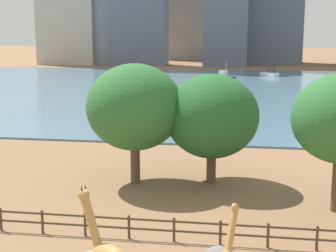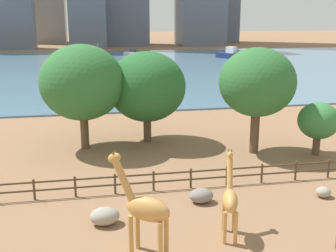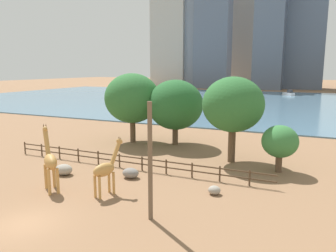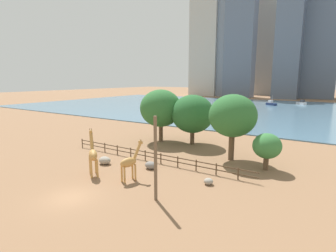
{
  "view_description": "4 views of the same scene",
  "coord_description": "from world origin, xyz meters",
  "px_view_note": "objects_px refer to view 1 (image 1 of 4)",
  "views": [
    {
      "loc": [
        2.6,
        -12.88,
        10.97
      ],
      "look_at": [
        -2.74,
        20.9,
        4.39
      ],
      "focal_mm": 55.0,
      "sensor_mm": 36.0,
      "label": 1
    },
    {
      "loc": [
        -4.7,
        -12.28,
        10.66
      ],
      "look_at": [
        1.21,
        18.91,
        2.32
      ],
      "focal_mm": 45.0,
      "sensor_mm": 36.0,
      "label": 2
    },
    {
      "loc": [
        15.18,
        -12.99,
        9.11
      ],
      "look_at": [
        3.82,
        12.29,
        4.21
      ],
      "focal_mm": 35.0,
      "sensor_mm": 36.0,
      "label": 3
    },
    {
      "loc": [
        18.7,
        -13.34,
        10.16
      ],
      "look_at": [
        -0.79,
        17.0,
        3.69
      ],
      "focal_mm": 28.0,
      "sensor_mm": 36.0,
      "label": 4
    }
  ],
  "objects_px": {
    "tree_left_large": "(135,107)",
    "tree_left_small": "(212,116)",
    "boat_tug": "(270,74)",
    "boat_sailboat": "(225,77)"
  },
  "relations": [
    {
      "from": "tree_left_large",
      "to": "tree_left_small",
      "type": "bearing_deg",
      "value": 10.25
    },
    {
      "from": "boat_sailboat",
      "to": "boat_tug",
      "type": "xyz_separation_m",
      "value": [
        9.53,
        9.82,
        -0.02
      ]
    },
    {
      "from": "tree_left_small",
      "to": "boat_sailboat",
      "type": "xyz_separation_m",
      "value": [
        -2.5,
        70.91,
        -3.97
      ]
    },
    {
      "from": "boat_sailboat",
      "to": "tree_left_small",
      "type": "bearing_deg",
      "value": -50.44
    },
    {
      "from": "tree_left_small",
      "to": "boat_tug",
      "type": "height_order",
      "value": "tree_left_small"
    },
    {
      "from": "tree_left_large",
      "to": "tree_left_small",
      "type": "relative_size",
      "value": 1.09
    },
    {
      "from": "tree_left_large",
      "to": "boat_tug",
      "type": "distance_m",
      "value": 82.75
    },
    {
      "from": "tree_left_large",
      "to": "boat_sailboat",
      "type": "xyz_separation_m",
      "value": [
        2.83,
        71.88,
        -4.62
      ]
    },
    {
      "from": "tree_left_small",
      "to": "boat_tug",
      "type": "relative_size",
      "value": 1.87
    },
    {
      "from": "boat_sailboat",
      "to": "boat_tug",
      "type": "distance_m",
      "value": 13.68
    }
  ]
}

